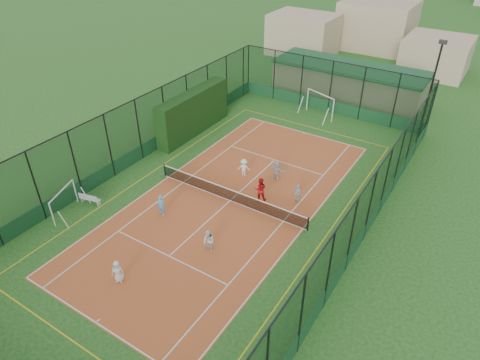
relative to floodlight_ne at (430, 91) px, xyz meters
The scene contains 18 objects.
ground 19.15m from the floodlight_ne, 117.39° to the right, with size 300.00×300.00×0.00m, color #1B4C1A.
court_slab 19.14m from the floodlight_ne, 117.39° to the right, with size 11.17×23.97×0.01m, color #BD5E2A.
tennis_net 19.04m from the floodlight_ne, 117.39° to the right, with size 11.67×0.12×1.06m, color black, non-canonical shape.
perimeter_fence 18.77m from the floodlight_ne, 117.39° to the right, with size 18.12×34.12×5.00m, color #113419, non-canonical shape.
floodlight_ne is the anchor object (origin of this frame).
clubhouse 10.47m from the floodlight_ne, 147.88° to the left, with size 15.20×7.20×3.15m, color tan, non-canonical shape.
hedge_left 19.65m from the floodlight_ne, 150.00° to the right, with size 1.27×8.46×3.70m, color black.
white_bench 27.62m from the floodlight_ne, 126.81° to the right, with size 1.46×0.40×0.82m, color white, non-canonical shape.
futsal_goal_near 29.12m from the floodlight_ne, 125.68° to the right, with size 0.80×2.77×1.79m, color white, non-canonical shape.
futsal_goal_far 9.53m from the floodlight_ne, behind, with size 3.40×0.99×2.19m, color white, non-canonical shape.
child_near_left 27.84m from the floodlight_ne, 110.43° to the right, with size 0.67×0.43×1.37m, color white.
child_near_mid 23.54m from the floodlight_ne, 119.64° to the right, with size 0.54×0.35×1.48m, color #50A8E4.
child_near_right 22.71m from the floodlight_ne, 107.95° to the right, with size 0.70×0.55×1.45m, color white.
child_far_left 16.78m from the floodlight_ne, 125.22° to the right, with size 0.90×0.52×1.39m, color white.
child_far_right 15.38m from the floodlight_ne, 108.22° to the right, with size 0.82×0.34×1.40m, color silver.
child_far_back 14.84m from the floodlight_ne, 119.92° to the right, with size 1.39×0.44×1.50m, color silver.
coach 17.20m from the floodlight_ne, 114.28° to the right, with size 0.84×0.66×1.73m, color red.
tennis_balls 17.97m from the floodlight_ne, 119.31° to the right, with size 5.84×1.61×0.07m.
Camera 1 is at (13.21, -19.47, 17.47)m, focal length 32.00 mm.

